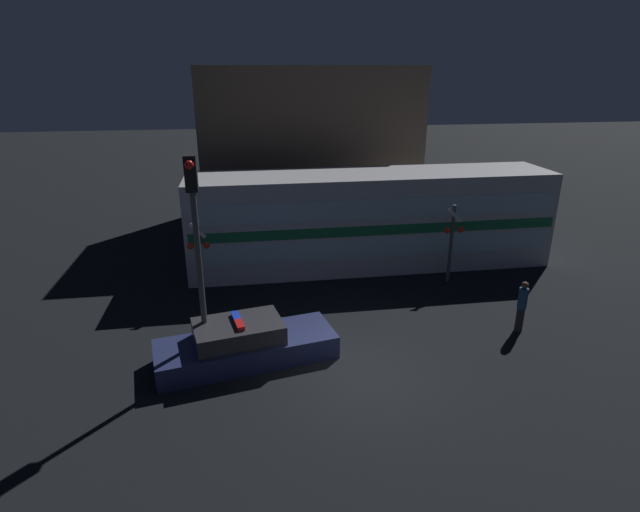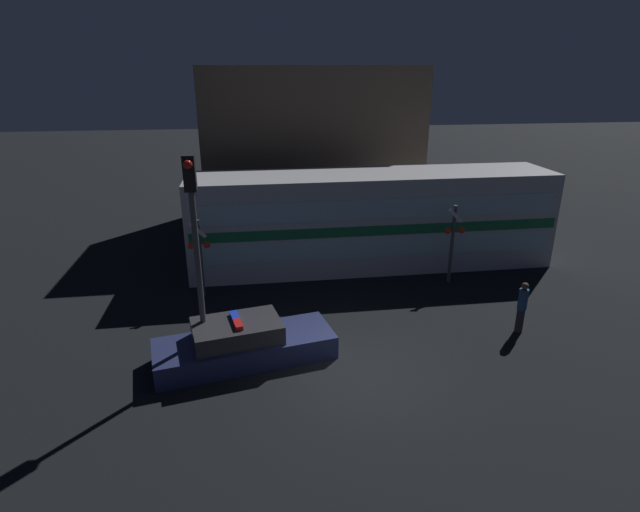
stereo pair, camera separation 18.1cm
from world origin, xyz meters
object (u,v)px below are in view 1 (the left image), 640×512
object	(u,v)px
train	(370,220)
police_car	(245,344)
pedestrian	(522,306)
traffic_light_corner	(196,236)
crossing_signal_near	(452,238)

from	to	relation	value
train	police_car	distance (m)	8.65
police_car	pedestrian	size ratio (longest dim) A/B	3.12
traffic_light_corner	train	bearing A→B (deg)	46.02
pedestrian	traffic_light_corner	size ratio (longest dim) A/B	0.29
police_car	traffic_light_corner	bearing A→B (deg)	160.94
pedestrian	crossing_signal_near	bearing A→B (deg)	99.32
pedestrian	train	bearing A→B (deg)	116.96
pedestrian	crossing_signal_near	xyz separation A→B (m)	(-0.66, 4.02, 0.90)
police_car	pedestrian	xyz separation A→B (m)	(8.50, 0.36, 0.37)
police_car	traffic_light_corner	world-z (taller)	traffic_light_corner
pedestrian	crossing_signal_near	world-z (taller)	crossing_signal_near
train	traffic_light_corner	distance (m)	9.28
police_car	traffic_light_corner	xyz separation A→B (m)	(-1.05, 0.15, 3.22)
train	crossing_signal_near	size ratio (longest dim) A/B	4.82
train	pedestrian	size ratio (longest dim) A/B	8.75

